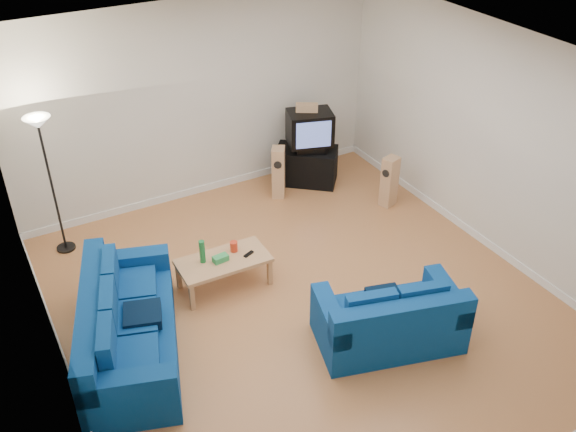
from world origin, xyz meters
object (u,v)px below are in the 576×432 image
sofa_three_seat (125,332)px  coffee_table (223,263)px  tv_stand (306,165)px  sofa_loveseat (390,322)px  television (310,128)px

sofa_three_seat → coffee_table: bearing=129.5°
sofa_three_seat → tv_stand: bearing=140.5°
sofa_loveseat → tv_stand: sofa_loveseat is taller
coffee_table → tv_stand: 3.07m
coffee_table → television: size_ratio=1.45×
sofa_three_seat → tv_stand: (3.93, 2.52, -0.03)m
sofa_loveseat → television: television is taller
coffee_table → television: (2.44, 1.89, 0.62)m
sofa_three_seat → television: bearing=140.0°
sofa_three_seat → tv_stand: sofa_three_seat is taller
sofa_three_seat → tv_stand: 4.67m
television → sofa_three_seat: bearing=-130.3°
tv_stand → sofa_loveseat: bearing=-66.5°
tv_stand → television: size_ratio=1.20×
sofa_loveseat → television: (1.16, 3.85, 0.69)m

